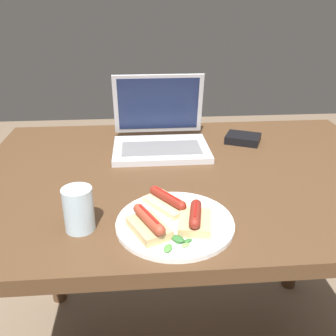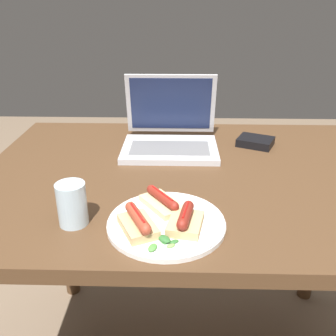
# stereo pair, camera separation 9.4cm
# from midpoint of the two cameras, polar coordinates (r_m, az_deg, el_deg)

# --- Properties ---
(desk) EXTENTS (1.23, 0.86, 0.76)m
(desk) POSITION_cam_midpoint_polar(r_m,az_deg,el_deg) (1.11, 1.06, -4.92)
(desk) COLOR #4C331E
(desk) RESTS_ON ground_plane
(laptop) EXTENTS (0.30, 0.26, 0.22)m
(laptop) POSITION_cam_midpoint_polar(r_m,az_deg,el_deg) (1.21, -3.41, 4.91)
(laptop) COLOR #B7B7BC
(laptop) RESTS_ON desk
(plate) EXTENTS (0.26, 0.26, 0.02)m
(plate) POSITION_cam_midpoint_polar(r_m,az_deg,el_deg) (0.81, -2.25, -8.40)
(plate) COLOR white
(plate) RESTS_ON desk
(sausage_toast_left) EXTENTS (0.11, 0.13, 0.04)m
(sausage_toast_left) POSITION_cam_midpoint_polar(r_m,az_deg,el_deg) (0.86, -3.22, -5.21)
(sausage_toast_left) COLOR #D6B784
(sausage_toast_left) RESTS_ON plate
(sausage_toast_middle) EXTENTS (0.08, 0.10, 0.04)m
(sausage_toast_middle) POSITION_cam_midpoint_polar(r_m,az_deg,el_deg) (0.79, 0.74, -7.88)
(sausage_toast_middle) COLOR tan
(sausage_toast_middle) RESTS_ON plate
(sausage_toast_right) EXTENTS (0.10, 0.12, 0.04)m
(sausage_toast_right) POSITION_cam_midpoint_polar(r_m,az_deg,el_deg) (0.77, -6.45, -8.63)
(sausage_toast_right) COLOR tan
(sausage_toast_right) RESTS_ON plate
(salad_pile) EXTENTS (0.06, 0.06, 0.01)m
(salad_pile) POSITION_cam_midpoint_polar(r_m,az_deg,el_deg) (0.74, -2.34, -11.32)
(salad_pile) COLOR #709E4C
(salad_pile) RESTS_ON plate
(drinking_glass) EXTENTS (0.06, 0.06, 0.10)m
(drinking_glass) POSITION_cam_midpoint_polar(r_m,az_deg,el_deg) (0.82, -16.73, -6.14)
(drinking_glass) COLOR silver
(drinking_glass) RESTS_ON desk
(external_drive) EXTENTS (0.14, 0.13, 0.03)m
(external_drive) POSITION_cam_midpoint_polar(r_m,az_deg,el_deg) (1.29, 9.32, 4.42)
(external_drive) COLOR black
(external_drive) RESTS_ON desk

